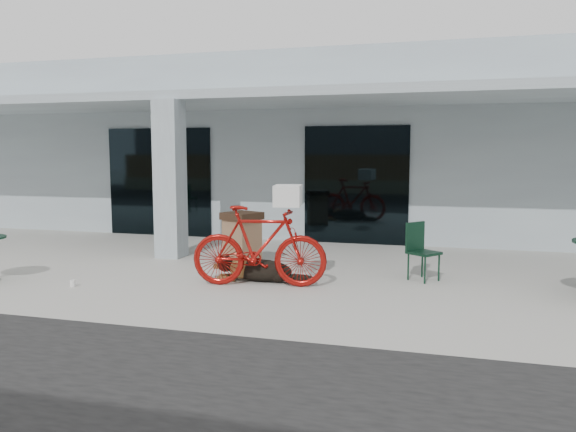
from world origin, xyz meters
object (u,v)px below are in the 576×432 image
(dog, at_px, (260,269))
(cafe_chair_far_a, at_px, (424,252))
(bicycle, at_px, (259,246))
(trash_receptacle, at_px, (242,239))

(dog, distance_m, cafe_chair_far_a, 2.70)
(bicycle, height_order, dog, bicycle)
(dog, relative_size, trash_receptacle, 1.25)
(bicycle, xyz_separation_m, trash_receptacle, (-0.81, 1.40, -0.13))
(dog, bearing_deg, cafe_chair_far_a, 8.98)
(cafe_chair_far_a, bearing_deg, trash_receptacle, 122.44)
(trash_receptacle, bearing_deg, cafe_chair_far_a, -5.23)
(trash_receptacle, bearing_deg, bicycle, -60.02)
(bicycle, bearing_deg, trash_receptacle, 20.39)
(bicycle, bearing_deg, cafe_chair_far_a, -75.56)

